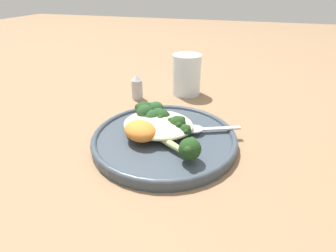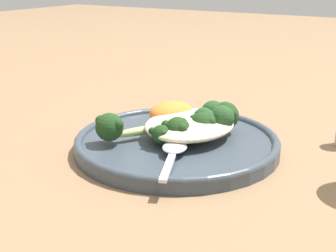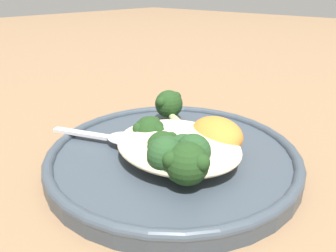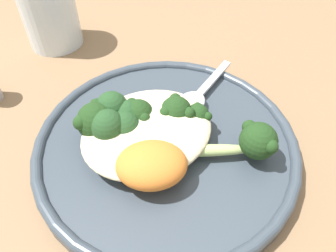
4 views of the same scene
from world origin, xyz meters
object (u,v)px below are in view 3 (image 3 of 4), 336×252
Objects in this scene: sweet_potato_chunk_0 at (217,134)px; broccoli_stalk_4 at (188,159)px; broccoli_stalk_1 at (161,131)px; sweet_potato_chunk_1 at (217,135)px; quinoa_mound at (178,145)px; plate at (173,154)px; kale_tuft at (178,155)px; spoon at (117,137)px; broccoli_stalk_2 at (157,133)px; broccoli_stalk_0 at (171,108)px; broccoli_stalk_3 at (171,146)px.

broccoli_stalk_4 is at bearing 101.27° from sweet_potato_chunk_0.
broccoli_stalk_1 is 1.42× the size of sweet_potato_chunk_1.
quinoa_mound is at bearing 64.08° from sweet_potato_chunk_0.
plate is 0.07m from broccoli_stalk_4.
kale_tuft is 0.52× the size of spoon.
broccoli_stalk_2 is at bearing 37.46° from sweet_potato_chunk_0.
quinoa_mound is at bearing 144.93° from plate.
quinoa_mound is at bearing 166.78° from broccoli_stalk_0.
broccoli_stalk_0 is 0.97× the size of spoon.
spoon is at bearing 118.14° from broccoli_stalk_0.
sweet_potato_chunk_1 is (-0.06, -0.02, 0.01)m from broccoli_stalk_1.
broccoli_stalk_3 is at bearing 66.56° from sweet_potato_chunk_0.
broccoli_stalk_3 is at bearing -147.06° from broccoli_stalk_4.
kale_tuft is at bearing 136.36° from plate.
broccoli_stalk_1 is 0.92× the size of broccoli_stalk_3.
broccoli_stalk_1 is 0.09m from broccoli_stalk_4.
broccoli_stalk_2 is at bearing 36.70° from sweet_potato_chunk_1.
sweet_potato_chunk_0 is 0.58× the size of spoon.
broccoli_stalk_2 is 0.05m from spoon.
broccoli_stalk_4 is at bearing 144.44° from plate.
kale_tuft is (-0.02, 0.02, 0.01)m from broccoli_stalk_3.
sweet_potato_chunk_0 is at bearing 176.98° from broccoli_stalk_2.
broccoli_stalk_1 is 1.18× the size of sweet_potato_chunk_0.
broccoli_stalk_4 is 1.52× the size of sweet_potato_chunk_0.
broccoli_stalk_1 is (0.02, -0.00, 0.02)m from plate.
broccoli_stalk_4 is (-0.07, 0.04, 0.01)m from broccoli_stalk_1.
sweet_potato_chunk_1 is at bearing -88.15° from kale_tuft.
broccoli_stalk_4 is 0.01m from kale_tuft.
broccoli_stalk_2 is 0.07m from sweet_potato_chunk_0.
quinoa_mound is at bearing 137.18° from broccoli_stalk_2.
broccoli_stalk_0 is 1.32× the size of broccoli_stalk_3.
broccoli_stalk_3 is 0.04m from broccoli_stalk_4.
broccoli_stalk_4 reaches higher than spoon.
kale_tuft is (0.01, 0.00, 0.00)m from broccoli_stalk_4.
sweet_potato_chunk_1 is (0.01, -0.07, -0.00)m from broccoli_stalk_4.
broccoli_stalk_1 is at bearing -153.15° from broccoli_stalk_4.
broccoli_stalk_3 is 0.84× the size of broccoli_stalk_4.
broccoli_stalk_4 is (-0.04, 0.02, 0.00)m from broccoli_stalk_3.
broccoli_stalk_3 reaches higher than spoon.
sweet_potato_chunk_0 is (-0.04, -0.03, 0.03)m from plate.
plate is 4.63× the size of kale_tuft.
broccoli_stalk_2 is (-0.01, 0.02, 0.00)m from broccoli_stalk_1.
broccoli_stalk_2 reaches higher than plate.
sweet_potato_chunk_0 is (-0.09, 0.03, 0.00)m from broccoli_stalk_0.
quinoa_mound is at bearing 141.85° from broccoli_stalk_1.
broccoli_stalk_1 is 1.30× the size of kale_tuft.
broccoli_stalk_4 is 0.07m from sweet_potato_chunk_1.
broccoli_stalk_0 reaches higher than quinoa_mound.
kale_tuft is at bearing 165.52° from broccoli_stalk_0.
sweet_potato_chunk_0 is at bearing 156.86° from broccoli_stalk_3.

